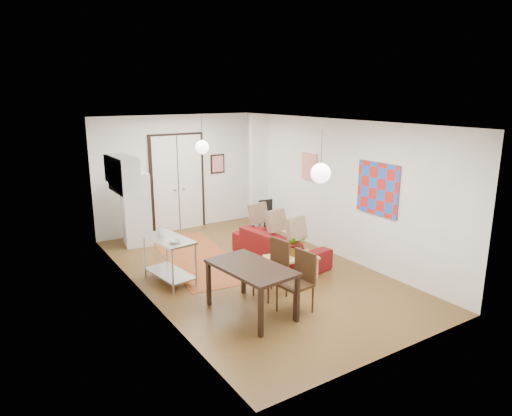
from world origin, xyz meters
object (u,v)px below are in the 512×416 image
kitchen_counter (169,254)px  fridge (136,209)px  sofa (280,246)px  dining_chair_far (291,277)px  dining_table (251,271)px  dining_chair_near (267,263)px  coffee_table (291,259)px  black_side_chair (261,211)px

kitchen_counter → fridge: (0.21, 2.45, 0.30)m
sofa → dining_chair_far: 2.28m
dining_table → dining_chair_far: bearing=-22.7°
kitchen_counter → fridge: bearing=77.1°
kitchen_counter → dining_table: kitchen_counter is taller
dining_chair_near → dining_chair_far: 0.70m
dining_chair_near → dining_chair_far: size_ratio=1.00×
dining_chair_far → sofa: bearing=142.5°
dining_chair_near → dining_chair_far: bearing=-6.6°
coffee_table → dining_chair_near: size_ratio=1.07×
kitchen_counter → black_side_chair: size_ratio=1.42×
dining_table → dining_chair_far: 0.66m
fridge → dining_chair_far: fridge is taller
dining_chair_far → black_side_chair: dining_chair_far is taller
coffee_table → dining_chair_near: (-0.79, -0.36, 0.20)m
kitchen_counter → dining_chair_far: dining_chair_far is taller
sofa → coffee_table: (-0.36, -0.88, 0.06)m
coffee_table → kitchen_counter: (-2.01, 1.05, 0.17)m
dining_table → coffee_table: bearing=30.1°
kitchen_counter → sofa: bearing=-12.1°
sofa → kitchen_counter: size_ratio=1.84×
fridge → black_side_chair: bearing=-1.7°
sofa → coffee_table: size_ratio=2.06×
fridge → dining_chair_far: 4.68m
dining_table → black_side_chair: size_ratio=1.84×
dining_chair_far → coffee_table: bearing=136.5°
dining_chair_far → dining_chair_near: bearing=173.4°
dining_table → black_side_chair: 4.63m
kitchen_counter → fridge: fridge is taller
dining_chair_near → dining_chair_far: same height
kitchen_counter → black_side_chair: (3.26, 1.93, -0.06)m
dining_chair_far → dining_table: bearing=-119.3°
kitchen_counter → dining_chair_near: (1.21, -1.41, 0.03)m
kitchen_counter → dining_chair_far: 2.43m
dining_chair_near → black_side_chair: dining_chair_near is taller
coffee_table → black_side_chair: (1.26, 2.98, 0.11)m
sofa → dining_table: (-1.76, -1.69, 0.39)m
coffee_table → dining_chair_far: dining_chair_far is taller
sofa → kitchen_counter: bearing=77.9°
fridge → coffee_table: bearing=-54.8°
kitchen_counter → dining_chair_far: bearing=-68.1°
coffee_table → dining_table: dining_table is taller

